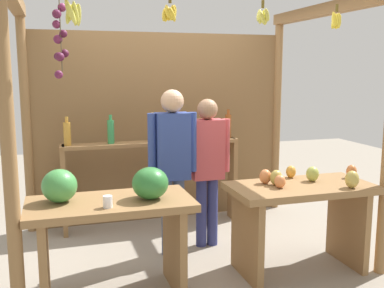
{
  "coord_description": "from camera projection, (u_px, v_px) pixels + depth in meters",
  "views": [
    {
      "loc": [
        -1.22,
        -4.18,
        1.8
      ],
      "look_at": [
        0.0,
        -0.21,
        1.12
      ],
      "focal_mm": 42.1,
      "sensor_mm": 36.0,
      "label": 1
    }
  ],
  "objects": [
    {
      "name": "market_stall",
      "position": [
        173.0,
        104.0,
        4.81
      ],
      "size": [
        3.17,
        2.16,
        2.48
      ],
      "color": "olive",
      "rests_on": "ground"
    },
    {
      "name": "fruit_counter_right",
      "position": [
        301.0,
        207.0,
        4.02
      ],
      "size": [
        1.28,
        0.64,
        0.95
      ],
      "color": "olive",
      "rests_on": "ground"
    },
    {
      "name": "vendor_man",
      "position": [
        173.0,
        157.0,
        4.32
      ],
      "size": [
        0.48,
        0.22,
        1.62
      ],
      "rotation": [
        0.0,
        0.0,
        0.05
      ],
      "color": "#435172",
      "rests_on": "ground"
    },
    {
      "name": "vendor_woman",
      "position": [
        207.0,
        160.0,
        4.55
      ],
      "size": [
        0.48,
        0.21,
        1.52
      ],
      "rotation": [
        0.0,
        0.0,
        -0.14
      ],
      "color": "navy",
      "rests_on": "ground"
    },
    {
      "name": "bottle_shelf_unit",
      "position": [
        152.0,
        159.0,
        5.14
      ],
      "size": [
        2.03,
        0.22,
        1.34
      ],
      "color": "olive",
      "rests_on": "ground"
    },
    {
      "name": "ground_plane",
      "position": [
        186.0,
        249.0,
        4.59
      ],
      "size": [
        12.0,
        12.0,
        0.0
      ],
      "primitive_type": "plane",
      "color": "gray",
      "rests_on": "ground"
    },
    {
      "name": "fruit_counter_left",
      "position": [
        110.0,
        217.0,
        3.52
      ],
      "size": [
        1.28,
        0.64,
        1.06
      ],
      "color": "olive",
      "rests_on": "ground"
    }
  ]
}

